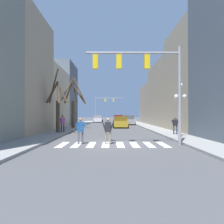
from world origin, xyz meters
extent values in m
plane|color=#4C4C4F|center=(0.00, 0.00, 0.00)|extent=(240.00, 240.00, 0.00)
cube|color=gray|center=(-5.45, 0.00, 0.07)|extent=(2.24, 90.00, 0.15)
cube|color=gray|center=(5.45, 0.00, 0.07)|extent=(2.24, 90.00, 0.15)
cube|color=tan|center=(-9.57, 6.47, 5.61)|extent=(6.00, 8.20, 11.23)
cube|color=#BCB299|center=(-9.57, 15.37, 4.00)|extent=(6.00, 9.59, 7.99)
cube|color=#515B66|center=(-9.57, 24.30, 5.33)|extent=(6.00, 8.26, 10.67)
cube|color=tan|center=(9.57, 9.17, 5.50)|extent=(6.00, 8.59, 11.00)
cube|color=tan|center=(9.57, 19.45, 4.80)|extent=(6.00, 11.98, 9.61)
cube|color=tan|center=(9.57, 31.13, 3.91)|extent=(6.00, 11.39, 7.81)
cube|color=white|center=(-3.15, -0.29, 0.00)|extent=(0.45, 2.60, 0.01)
cube|color=white|center=(-2.25, -0.29, 0.00)|extent=(0.45, 2.60, 0.01)
cube|color=white|center=(-1.35, -0.29, 0.00)|extent=(0.45, 2.60, 0.01)
cube|color=white|center=(-0.45, -0.29, 0.00)|extent=(0.45, 2.60, 0.01)
cube|color=white|center=(0.45, -0.29, 0.00)|extent=(0.45, 2.60, 0.01)
cube|color=white|center=(1.35, -0.29, 0.00)|extent=(0.45, 2.60, 0.01)
cube|color=white|center=(2.25, -0.29, 0.00)|extent=(0.45, 2.60, 0.01)
cube|color=white|center=(3.15, -0.29, 0.00)|extent=(0.45, 2.60, 0.01)
cylinder|color=gray|center=(4.08, -0.67, 3.03)|extent=(0.18, 0.18, 6.05)
cylinder|color=gray|center=(1.22, -0.67, 5.65)|extent=(5.72, 0.14, 0.14)
cube|color=yellow|center=(2.08, -0.67, 5.10)|extent=(0.32, 0.28, 0.84)
cube|color=yellow|center=(0.36, -0.67, 5.10)|extent=(0.32, 0.28, 0.84)
cube|color=yellow|center=(-1.07, -0.67, 5.10)|extent=(0.32, 0.28, 0.84)
cylinder|color=gray|center=(-4.08, 42.35, 3.24)|extent=(0.18, 0.18, 6.48)
cylinder|color=gray|center=(-0.50, 42.35, 6.08)|extent=(7.15, 0.14, 0.14)
cube|color=yellow|center=(-1.58, 42.35, 5.53)|extent=(0.32, 0.28, 0.84)
cube|color=yellow|center=(0.57, 42.35, 5.53)|extent=(0.32, 0.28, 0.84)
cylinder|color=#1E4C2D|center=(5.22, 2.78, 2.06)|extent=(0.12, 0.12, 3.81)
sphere|color=white|center=(5.22, 2.78, 4.14)|extent=(0.36, 0.36, 0.36)
sphere|color=white|center=(4.90, 2.78, 3.28)|extent=(0.31, 0.31, 0.31)
sphere|color=white|center=(5.54, 2.78, 3.28)|extent=(0.31, 0.31, 0.31)
cube|color=#A38423|center=(1.25, 16.87, 0.57)|extent=(1.88, 4.13, 0.79)
cube|color=#594813|center=(1.25, 16.87, 1.29)|extent=(1.73, 2.15, 0.65)
cylinder|color=black|center=(0.29, 18.15, 0.32)|extent=(0.22, 0.64, 0.64)
cylinder|color=black|center=(2.21, 18.15, 0.32)|extent=(0.22, 0.64, 0.64)
cylinder|color=black|center=(0.29, 15.59, 0.32)|extent=(0.22, 0.64, 0.64)
cylinder|color=black|center=(2.21, 15.59, 0.32)|extent=(0.22, 0.64, 0.64)
cube|color=red|center=(1.40, 30.99, 0.61)|extent=(1.87, 4.85, 0.87)
cube|color=maroon|center=(1.40, 30.99, 1.40)|extent=(1.72, 2.52, 0.71)
cylinder|color=black|center=(0.44, 32.50, 0.32)|extent=(0.22, 0.64, 0.64)
cylinder|color=black|center=(2.35, 32.50, 0.32)|extent=(0.22, 0.64, 0.64)
cylinder|color=black|center=(0.44, 29.49, 0.32)|extent=(0.22, 0.64, 0.64)
cylinder|color=black|center=(2.35, 29.49, 0.32)|extent=(0.22, 0.64, 0.64)
cube|color=gray|center=(3.13, 25.49, 0.60)|extent=(1.89, 4.11, 0.84)
cube|color=#464648|center=(3.13, 25.49, 1.37)|extent=(1.74, 2.14, 0.69)
cylinder|color=black|center=(2.17, 26.77, 0.32)|extent=(0.22, 0.64, 0.64)
cylinder|color=black|center=(4.10, 26.77, 0.32)|extent=(0.22, 0.64, 0.64)
cylinder|color=black|center=(2.17, 24.22, 0.32)|extent=(0.22, 0.64, 0.64)
cylinder|color=black|center=(4.10, 24.22, 0.32)|extent=(0.22, 0.64, 0.64)
cube|color=silver|center=(-3.12, 37.54, 0.59)|extent=(1.90, 4.47, 0.83)
cube|color=slate|center=(-3.12, 37.54, 1.35)|extent=(1.75, 2.33, 0.68)
cylinder|color=black|center=(-4.10, 38.92, 0.32)|extent=(0.22, 0.64, 0.64)
cylinder|color=black|center=(-2.15, 38.92, 0.32)|extent=(0.22, 0.64, 0.64)
cylinder|color=black|center=(-4.10, 36.15, 0.32)|extent=(0.22, 0.64, 0.64)
cylinder|color=black|center=(-2.15, 36.15, 0.32)|extent=(0.22, 0.64, 0.64)
cylinder|color=#282D47|center=(5.65, 5.14, 0.52)|extent=(0.11, 0.11, 0.73)
cylinder|color=#282D47|center=(5.39, 5.14, 0.52)|extent=(0.11, 0.11, 0.73)
cube|color=black|center=(5.52, 5.14, 1.17)|extent=(0.36, 0.21, 0.58)
sphere|color=brown|center=(5.52, 5.14, 1.59)|extent=(0.21, 0.21, 0.21)
cylinder|color=black|center=(5.73, 5.14, 1.13)|extent=(0.25, 0.09, 0.56)
cylinder|color=black|center=(5.32, 5.13, 1.13)|extent=(0.25, 0.09, 0.56)
cylinder|color=#4C4C51|center=(-1.95, 0.01, 0.40)|extent=(0.12, 0.12, 0.79)
cylinder|color=#4C4C51|center=(-2.17, -0.18, 0.40)|extent=(0.12, 0.12, 0.79)
cube|color=#235693|center=(-2.06, -0.08, 1.11)|extent=(0.44, 0.42, 0.63)
sphere|color=#8C664C|center=(-2.06, -0.08, 1.56)|extent=(0.22, 0.22, 0.22)
cylinder|color=#235693|center=(-1.88, 0.06, 1.06)|extent=(0.27, 0.24, 0.61)
cylinder|color=#235693|center=(-2.23, -0.23, 1.06)|extent=(0.27, 0.24, 0.61)
cylinder|color=#7A705B|center=(-0.17, -0.09, 0.39)|extent=(0.12, 0.12, 0.79)
cylinder|color=#7A705B|center=(-0.46, -0.07, 0.39)|extent=(0.12, 0.12, 0.79)
cube|color=black|center=(-0.31, -0.08, 1.10)|extent=(0.40, 0.24, 0.62)
sphere|color=#8C664C|center=(-0.31, -0.08, 1.55)|extent=(0.22, 0.22, 0.22)
cylinder|color=black|center=(-0.09, -0.09, 1.06)|extent=(0.27, 0.10, 0.60)
cylinder|color=black|center=(-0.54, -0.07, 1.06)|extent=(0.27, 0.10, 0.60)
cylinder|color=#282D47|center=(-4.86, 8.01, 0.54)|extent=(0.12, 0.12, 0.79)
cylinder|color=#282D47|center=(-5.07, 7.81, 0.54)|extent=(0.12, 0.12, 0.79)
cube|color=#9E4C93|center=(-4.96, 7.91, 1.25)|extent=(0.43, 0.42, 0.62)
sphere|color=brown|center=(-4.96, 7.91, 1.71)|extent=(0.22, 0.22, 0.22)
cylinder|color=#9E4C93|center=(-4.80, 8.06, 1.21)|extent=(0.26, 0.25, 0.60)
cylinder|color=#9E4C93|center=(-5.13, 7.76, 1.21)|extent=(0.26, 0.25, 0.60)
cylinder|color=brown|center=(-5.03, 14.40, 1.91)|extent=(0.42, 0.42, 3.51)
cylinder|color=brown|center=(-4.24, 14.43, 5.07)|extent=(1.77, 0.25, 3.46)
cylinder|color=brown|center=(-4.26, 14.64, 4.49)|extent=(1.73, 0.70, 2.45)
cylinder|color=brown|center=(-4.87, 14.91, 4.76)|extent=(0.47, 1.15, 2.53)
cylinder|color=brown|center=(-5.84, 15.39, 4.86)|extent=(1.65, 2.21, 3.00)
cylinder|color=brown|center=(-5.88, 14.42, 4.96)|extent=(1.84, 0.19, 3.11)
cylinder|color=#473828|center=(-5.28, 7.29, 1.68)|extent=(0.36, 0.36, 3.05)
cylinder|color=#473828|center=(-5.79, 7.63, 4.69)|extent=(1.16, 0.83, 3.37)
cylinder|color=#473828|center=(-4.98, 6.36, 3.82)|extent=(0.70, 2.02, 2.15)
cylinder|color=#473828|center=(-5.84, 7.35, 4.06)|extent=(1.30, 0.31, 2.19)
cylinder|color=#473828|center=(-4.81, 7.08, 3.88)|extent=(1.11, 0.62, 1.78)
camera|label=1|loc=(-0.14, -13.94, 1.90)|focal=35.00mm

